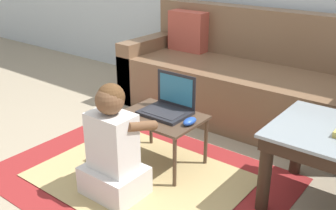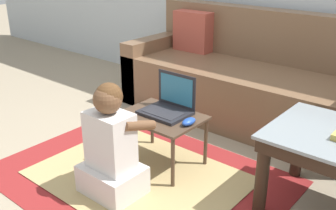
% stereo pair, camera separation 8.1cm
% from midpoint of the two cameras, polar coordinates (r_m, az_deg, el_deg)
% --- Properties ---
extents(ground_plane, '(16.00, 16.00, 0.00)m').
position_cam_midpoint_polar(ground_plane, '(2.62, -0.19, -9.05)').
color(ground_plane, gray).
extents(area_rug, '(1.74, 1.30, 0.01)m').
position_cam_midpoint_polar(area_rug, '(2.52, -3.30, -10.30)').
color(area_rug, maroon).
rests_on(area_rug, ground_plane).
extents(couch, '(2.06, 0.81, 0.87)m').
position_cam_midpoint_polar(couch, '(3.34, 11.93, 3.26)').
color(couch, brown).
rests_on(couch, ground_plane).
extents(laptop_desk, '(0.52, 0.39, 0.35)m').
position_cam_midpoint_polar(laptop_desk, '(2.52, -0.06, -2.41)').
color(laptop_desk, '#4C3828').
rests_on(laptop_desk, ground_plane).
extents(laptop, '(0.30, 0.24, 0.25)m').
position_cam_midpoint_polar(laptop, '(2.52, 0.90, -0.30)').
color(laptop, '#232328').
rests_on(laptop, laptop_desk).
extents(computer_mouse, '(0.06, 0.11, 0.04)m').
position_cam_midpoint_polar(computer_mouse, '(2.37, 4.01, -2.43)').
color(computer_mouse, '#234CB2').
rests_on(computer_mouse, laptop_desk).
extents(person_seated, '(0.35, 0.37, 0.68)m').
position_cam_midpoint_polar(person_seated, '(2.25, -7.20, -6.34)').
color(person_seated, silver).
rests_on(person_seated, ground_plane).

